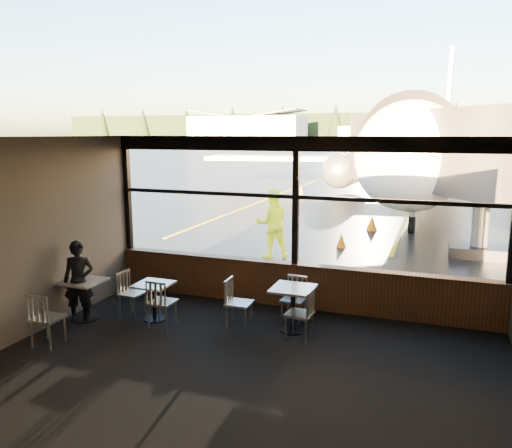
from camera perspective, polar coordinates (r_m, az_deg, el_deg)
The scene contains 32 objects.
ground_plane at distance 129.64m, azimuth 19.02°, elevation 8.25°, with size 520.00×520.00×0.00m, color black.
carpet_floor at distance 7.91m, azimuth -1.72°, elevation -16.27°, with size 8.00×6.00×0.01m, color black.
ceiling at distance 7.07m, azimuth -1.88°, elevation 9.89°, with size 8.00×6.00×0.04m, color #38332D.
wall_left at distance 9.51m, azimuth -24.81°, elevation -1.57°, with size 0.04×6.00×3.50m, color #4E473E.
wall_back at distance 4.79m, azimuth -15.55°, elevation -12.24°, with size 8.00×0.04×3.50m, color #4E473E.
window_sill at distance 10.40m, azimuth 4.43°, elevation -7.05°, with size 8.00×0.28×0.90m, color #4E2D17.
window_header at distance 9.92m, azimuth 4.66°, elevation 9.14°, with size 8.00×0.18×0.30m, color black.
mullion_left at distance 11.69m, azimuth -14.47°, elevation 3.37°, with size 0.12×0.12×2.60m, color black.
mullion_centre at distance 10.01m, azimuth 4.57°, elevation 2.54°, with size 0.12×0.12×2.60m, color black.
window_transom at distance 10.00m, azimuth 4.58°, elevation 3.11°, with size 8.00×0.10×0.08m, color black.
airliner at distance 29.87m, azimuth 20.10°, elevation 12.84°, with size 28.14×33.77×10.32m, color white, non-canonical shape.
jet_bridge at distance 15.13m, azimuth 23.74°, elevation 5.78°, with size 9.66×11.81×5.15m, color #2F2F32, non-canonical shape.
cafe_table_near at distance 9.18m, azimuth 4.23°, elevation -9.70°, with size 0.75×0.75×0.82m, color gray, non-canonical shape.
cafe_table_mid at distance 9.90m, azimuth -11.57°, elevation -8.68°, with size 0.66×0.66×0.73m, color #ACA59E, non-canonical shape.
cafe_table_left at distance 10.24m, azimuth -19.01°, elevation -8.22°, with size 0.72×0.72×0.79m, color #A8A29B, non-canonical shape.
chair_near_e at distance 8.79m, azimuth 4.98°, elevation -10.27°, with size 0.51×0.51×0.93m, color #AAA79A, non-canonical shape.
chair_near_w at distance 9.26m, azimuth -1.92°, elevation -9.10°, with size 0.51×0.51×0.94m, color #B4AFA3, non-canonical shape.
chair_near_n at distance 9.56m, azimuth 4.32°, elevation -8.67°, with size 0.48×0.48×0.89m, color #B5B0A3, non-canonical shape.
chair_mid_s at distance 9.47m, azimuth -10.67°, elevation -8.83°, with size 0.52×0.52×0.95m, color beige, non-canonical shape.
chair_mid_w at distance 10.15m, azimuth -13.95°, elevation -7.76°, with size 0.49×0.49×0.91m, color beige, non-canonical shape.
chair_left_s at distance 9.23m, azimuth -22.73°, elevation -9.95°, with size 0.52×0.52×0.96m, color beige, non-canonical shape.
passenger at distance 10.08m, azimuth -19.59°, elevation -6.22°, with size 0.57×0.38×1.57m, color black.
ground_crew at distance 14.37m, azimuth 1.85°, elevation 0.06°, with size 0.96×0.75×1.97m, color #BFF219.
cone_nose at distance 18.91m, azimuth 13.11°, elevation 0.13°, with size 0.41×0.41×0.56m, color #E76107.
cone_wing at distance 29.13m, azimuth 5.15°, elevation 3.85°, with size 0.38×0.38×0.53m, color orange.
hangar_left at distance 203.01m, azimuth -1.00°, elevation 10.93°, with size 45.00×18.00×11.00m, color silver, non-canonical shape.
hangar_mid at distance 194.59m, azimuth 19.53°, elevation 10.22°, with size 38.00×15.00×10.00m, color silver, non-canonical shape.
fuel_tank_a at distance 194.33m, azimuth 10.48°, elevation 10.05°, with size 8.00×8.00×6.00m, color silver.
fuel_tank_b at distance 192.90m, azimuth 13.45°, elevation 9.94°, with size 8.00×8.00×6.00m, color silver.
fuel_tank_c at distance 191.98m, azimuth 16.46°, elevation 9.80°, with size 8.00×8.00×6.00m, color silver.
treeline at distance 219.60m, azimuth 19.63°, elevation 10.43°, with size 360.00×3.00×12.00m, color black.
cone_extra at distance 15.94m, azimuth 9.73°, elevation -1.87°, with size 0.31×0.31×0.44m, color #FF5E08.
Camera 1 is at (2.63, -9.57, 3.56)m, focal length 35.00 mm.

